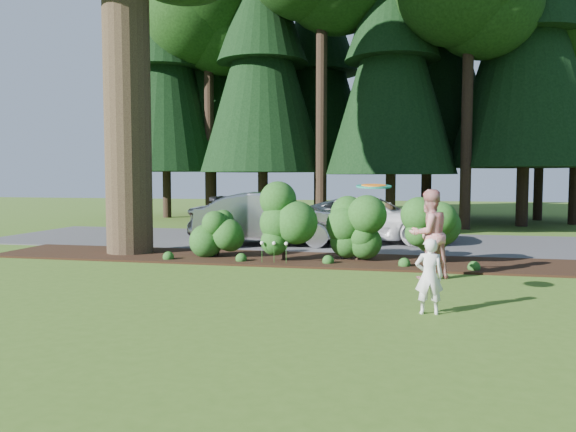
# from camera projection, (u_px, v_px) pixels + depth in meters

# --- Properties ---
(ground) EXTENTS (80.00, 80.00, 0.00)m
(ground) POSITION_uv_depth(u_px,v_px,m) (260.00, 284.00, 11.04)
(ground) COLOR #375618
(ground) RESTS_ON ground
(mulch_bed) EXTENTS (16.00, 2.50, 0.05)m
(mulch_bed) POSITION_uv_depth(u_px,v_px,m) (294.00, 259.00, 14.21)
(mulch_bed) COLOR black
(mulch_bed) RESTS_ON ground
(driveway) EXTENTS (22.00, 6.00, 0.03)m
(driveway) POSITION_uv_depth(u_px,v_px,m) (320.00, 241.00, 18.35)
(driveway) COLOR #38383A
(driveway) RESTS_ON ground
(shrub_row) EXTENTS (6.53, 1.60, 1.61)m
(shrub_row) POSITION_uv_depth(u_px,v_px,m) (323.00, 229.00, 13.88)
(shrub_row) COLOR #1D4415
(shrub_row) RESTS_ON ground
(lily_cluster) EXTENTS (0.69, 0.09, 0.57)m
(lily_cluster) POSITION_uv_depth(u_px,v_px,m) (274.00, 244.00, 13.41)
(lily_cluster) COLOR #1D4415
(lily_cluster) RESTS_ON ground
(tree_wall) EXTENTS (25.66, 12.15, 17.09)m
(tree_wall) POSITION_uv_depth(u_px,v_px,m) (357.00, 19.00, 26.28)
(tree_wall) COLOR black
(tree_wall) RESTS_ON ground
(car_silver_wagon) EXTENTS (5.04, 2.35, 1.60)m
(car_silver_wagon) POSITION_uv_depth(u_px,v_px,m) (272.00, 219.00, 17.15)
(car_silver_wagon) COLOR #B1B1B6
(car_silver_wagon) RESTS_ON driveway
(car_white_suv) EXTENTS (5.44, 3.05, 1.44)m
(car_white_suv) POSITION_uv_depth(u_px,v_px,m) (372.00, 219.00, 18.12)
(car_white_suv) COLOR silver
(car_white_suv) RESTS_ON driveway
(car_dark_suv) EXTENTS (4.85, 2.12, 1.39)m
(car_dark_suv) POSITION_uv_depth(u_px,v_px,m) (277.00, 214.00, 20.97)
(car_dark_suv) COLOR black
(car_dark_suv) RESTS_ON driveway
(child) EXTENTS (0.45, 0.32, 1.17)m
(child) POSITION_uv_depth(u_px,v_px,m) (429.00, 276.00, 8.59)
(child) COLOR silver
(child) RESTS_ON ground
(adult) EXTENTS (1.14, 1.09, 1.85)m
(adult) POSITION_uv_depth(u_px,v_px,m) (429.00, 234.00, 11.58)
(adult) COLOR #AC1718
(adult) RESTS_ON ground
(frisbee) EXTENTS (0.56, 0.56, 0.08)m
(frisbee) POSITION_uv_depth(u_px,v_px,m) (374.00, 186.00, 8.85)
(frisbee) COLOR #167C68
(frisbee) RESTS_ON ground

